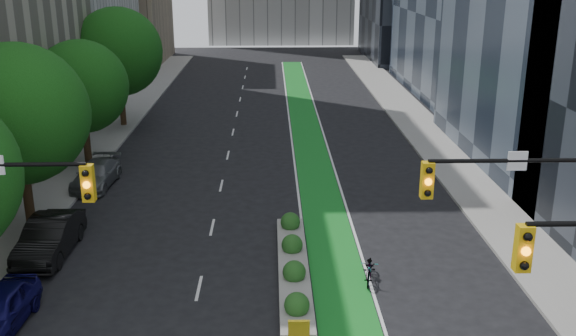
{
  "coord_description": "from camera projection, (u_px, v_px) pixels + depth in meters",
  "views": [
    {
      "loc": [
        0.36,
        -16.31,
        12.04
      ],
      "look_at": [
        1.12,
        11.82,
        3.0
      ],
      "focal_mm": 40.0,
      "sensor_mm": 36.0,
      "label": 1
    }
  ],
  "objects": [
    {
      "name": "parked_car_left_mid",
      "position": [
        50.0,
        237.0,
        27.42
      ],
      "size": [
        1.8,
        5.03,
        1.65
      ],
      "primitive_type": "imported",
      "rotation": [
        0.0,
        0.0,
        -0.01
      ],
      "color": "black",
      "rests_on": "ground"
    },
    {
      "name": "tree_midfar",
      "position": [
        81.0,
        87.0,
        38.34
      ],
      "size": [
        5.6,
        5.6,
        7.76
      ],
      "color": "black",
      "rests_on": "ground"
    },
    {
      "name": "tree_far",
      "position": [
        118.0,
        52.0,
        47.63
      ],
      "size": [
        6.6,
        6.6,
        9.0
      ],
      "color": "black",
      "rests_on": "ground"
    },
    {
      "name": "bicycle",
      "position": [
        370.0,
        269.0,
        25.3
      ],
      "size": [
        1.03,
        2.01,
        1.01
      ],
      "primitive_type": "imported",
      "rotation": [
        0.0,
        0.0,
        -0.2
      ],
      "color": "gray",
      "rests_on": "ground"
    },
    {
      "name": "signal_right",
      "position": [
        562.0,
        227.0,
        18.39
      ],
      "size": [
        5.82,
        0.51,
        7.2
      ],
      "color": "black",
      "rests_on": "ground"
    },
    {
      "name": "parked_car_left_far",
      "position": [
        96.0,
        174.0,
        35.99
      ],
      "size": [
        2.18,
        4.82,
        1.37
      ],
      "primitive_type": "imported",
      "rotation": [
        0.0,
        0.0,
        -0.06
      ],
      "color": "slate",
      "rests_on": "ground"
    },
    {
      "name": "sidewalk_right",
      "position": [
        441.0,
        148.0,
        43.26
      ],
      "size": [
        3.6,
        90.0,
        0.15
      ],
      "primitive_type": "cube",
      "color": "gray",
      "rests_on": "ground"
    },
    {
      "name": "tree_mid",
      "position": [
        17.0,
        114.0,
        28.63
      ],
      "size": [
        6.4,
        6.4,
        8.78
      ],
      "color": "black",
      "rests_on": "ground"
    },
    {
      "name": "bike_lane_paint",
      "position": [
        307.0,
        132.0,
        47.82
      ],
      "size": [
        2.2,
        70.0,
        0.01
      ],
      "primitive_type": "cube",
      "color": "#167C24",
      "rests_on": "ground"
    },
    {
      "name": "sidewalk_left",
      "position": [
        89.0,
        151.0,
        42.66
      ],
      "size": [
        3.6,
        90.0,
        0.15
      ],
      "primitive_type": "cube",
      "color": "gray",
      "rests_on": "ground"
    },
    {
      "name": "median_planter",
      "position": [
        293.0,
        266.0,
        25.81
      ],
      "size": [
        1.2,
        10.26,
        1.1
      ],
      "color": "gray",
      "rests_on": "ground"
    }
  ]
}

